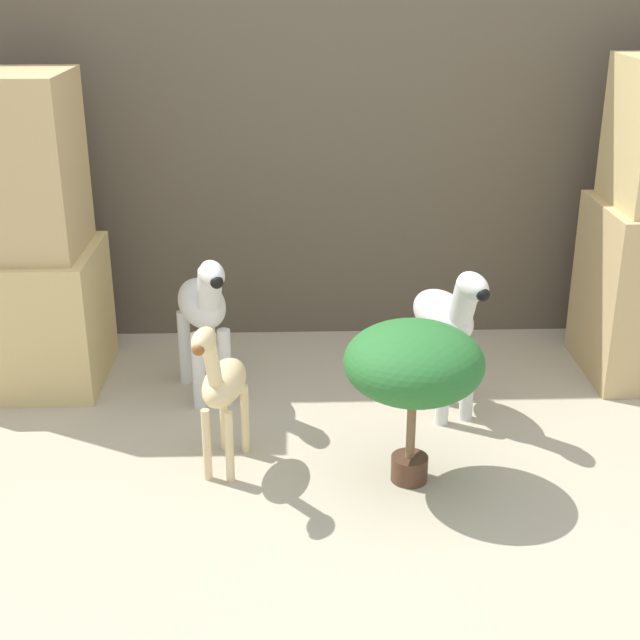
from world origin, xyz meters
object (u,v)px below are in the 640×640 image
object	(u,v)px
zebra_right	(446,323)
zebra_left	(204,310)
potted_palm_front	(414,365)
giraffe_figurine	(222,383)

from	to	relation	value
zebra_right	zebra_left	bearing A→B (deg)	170.28
potted_palm_front	zebra_left	bearing A→B (deg)	138.27
giraffe_figurine	potted_palm_front	xyz separation A→B (m)	(0.65, -0.09, 0.10)
potted_palm_front	giraffe_figurine	bearing A→B (deg)	172.21
giraffe_figurine	potted_palm_front	bearing A→B (deg)	-7.79
zebra_right	potted_palm_front	distance (m)	0.55
zebra_left	giraffe_figurine	xyz separation A→B (m)	(0.11, -0.59, -0.04)
potted_palm_front	zebra_right	bearing A→B (deg)	69.11
zebra_right	potted_palm_front	world-z (taller)	zebra_right
zebra_right	zebra_left	world-z (taller)	same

